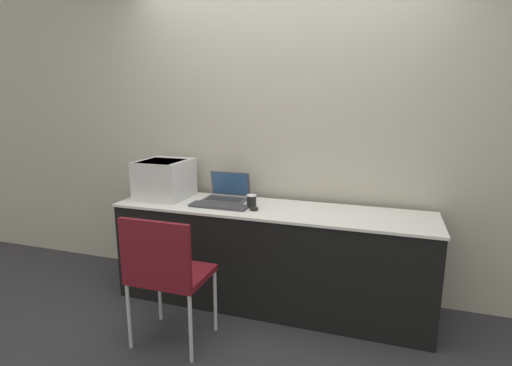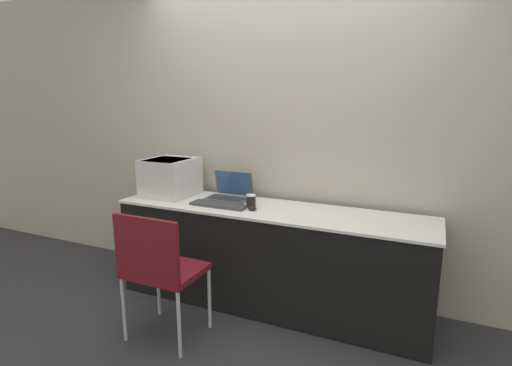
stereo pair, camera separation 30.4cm
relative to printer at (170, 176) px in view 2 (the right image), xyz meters
name	(u,v)px [view 2 (the right image)]	position (x,y,z in m)	size (l,w,h in m)	color
ground_plane	(254,321)	(0.93, -0.32, -0.95)	(14.00, 14.00, 0.00)	#333338
wall_back	(287,136)	(0.93, 0.34, 0.35)	(8.00, 0.05, 2.60)	#B7B2A3
table	(269,257)	(0.93, -0.04, -0.56)	(2.42, 0.58, 0.78)	black
printer	(170,176)	(0.00, 0.00, 0.00)	(0.38, 0.42, 0.31)	silver
laptop_left	(230,193)	(0.52, 0.09, -0.12)	(0.34, 0.25, 0.22)	#4C4C51
external_keyboard	(219,205)	(0.55, -0.14, -0.16)	(0.45, 0.13, 0.02)	#3D3D42
coffee_cup	(251,201)	(0.79, -0.06, -0.12)	(0.08, 0.08, 0.10)	black
mouse	(252,208)	(0.83, -0.15, -0.15)	(0.07, 0.04, 0.03)	black
chair	(159,265)	(0.46, -0.78, -0.41)	(0.48, 0.40, 0.89)	maroon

